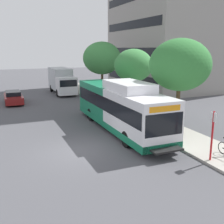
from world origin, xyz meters
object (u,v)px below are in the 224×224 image
at_px(street_tree_mid_block, 133,66).
at_px(street_tree_far_block, 102,58).
at_px(street_tree_near_stop, 180,65).
at_px(box_truck_background, 62,80).
at_px(bus_stop_sign_pole, 212,132).
at_px(transit_bus, 120,107).
at_px(parked_car_far_lane, 13,97).

xyz_separation_m(street_tree_mid_block, street_tree_far_block, (-0.03, 8.06, 0.41)).
distance_m(street_tree_mid_block, street_tree_far_block, 8.07).
height_order(street_tree_near_stop, box_truck_background, street_tree_near_stop).
height_order(street_tree_mid_block, box_truck_background, street_tree_mid_block).
bearing_deg(bus_stop_sign_pole, box_truck_background, 94.89).
height_order(transit_bus, street_tree_near_stop, street_tree_near_stop).
relative_size(bus_stop_sign_pole, parked_car_far_lane, 0.58).
relative_size(street_tree_far_block, box_truck_background, 0.92).
distance_m(street_tree_near_stop, parked_car_far_lane, 18.68).
xyz_separation_m(transit_bus, street_tree_near_stop, (3.61, -1.92, 2.99)).
relative_size(bus_stop_sign_pole, street_tree_near_stop, 0.41).
xyz_separation_m(transit_bus, street_tree_mid_block, (3.72, 5.22, 2.54)).
relative_size(bus_stop_sign_pole, box_truck_background, 0.37).
bearing_deg(transit_bus, box_truck_background, 90.80).
distance_m(street_tree_mid_block, parked_car_far_lane, 13.51).
relative_size(transit_bus, bus_stop_sign_pole, 4.71).
distance_m(street_tree_mid_block, box_truck_background, 13.43).
xyz_separation_m(street_tree_near_stop, street_tree_far_block, (0.08, 15.20, -0.04)).
xyz_separation_m(bus_stop_sign_pole, street_tree_mid_block, (1.83, 12.44, 2.59)).
relative_size(bus_stop_sign_pole, street_tree_far_block, 0.40).
bearing_deg(street_tree_mid_block, transit_bus, -125.50).
distance_m(bus_stop_sign_pole, box_truck_background, 25.12).
distance_m(transit_bus, bus_stop_sign_pole, 7.47).
bearing_deg(transit_bus, parked_car_far_lane, 116.34).
bearing_deg(parked_car_far_lane, street_tree_mid_block, -37.95).
bearing_deg(transit_bus, street_tree_mid_block, 54.50).
height_order(transit_bus, box_truck_background, transit_bus).
bearing_deg(street_tree_far_block, street_tree_mid_block, -89.76).
bearing_deg(bus_stop_sign_pole, street_tree_near_stop, 72.08).
height_order(transit_bus, bus_stop_sign_pole, transit_bus).
height_order(bus_stop_sign_pole, street_tree_mid_block, street_tree_mid_block).
xyz_separation_m(bus_stop_sign_pole, box_truck_background, (-2.14, 25.02, 0.09)).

